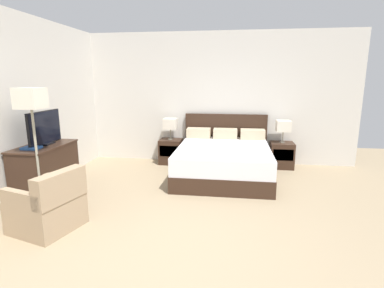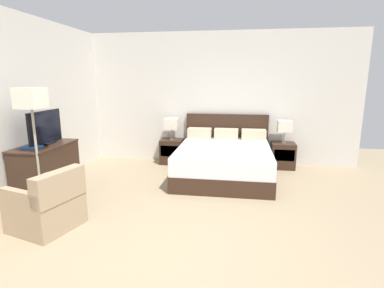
% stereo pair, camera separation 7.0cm
% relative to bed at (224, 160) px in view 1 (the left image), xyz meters
% --- Properties ---
extents(ground_plane, '(11.16, 11.16, 0.00)m').
position_rel_bed_xyz_m(ground_plane, '(-0.43, -2.72, -0.32)').
color(ground_plane, '#998466').
extents(wall_back, '(6.32, 0.06, 2.78)m').
position_rel_bed_xyz_m(wall_back, '(-0.43, 1.03, 1.07)').
color(wall_back, beige).
rests_on(wall_back, ground).
extents(wall_left, '(0.06, 5.52, 2.78)m').
position_rel_bed_xyz_m(wall_left, '(-3.02, -1.16, 1.07)').
color(wall_left, beige).
rests_on(wall_left, ground).
extents(bed, '(1.75, 2.03, 1.07)m').
position_rel_bed_xyz_m(bed, '(0.00, 0.00, 0.00)').
color(bed, '#332116').
rests_on(bed, ground).
extents(nightstand_left, '(0.47, 0.42, 0.53)m').
position_rel_bed_xyz_m(nightstand_left, '(-1.17, 0.73, -0.05)').
color(nightstand_left, '#332116').
rests_on(nightstand_left, ground).
extents(nightstand_right, '(0.47, 0.42, 0.53)m').
position_rel_bed_xyz_m(nightstand_right, '(1.17, 0.73, -0.05)').
color(nightstand_right, '#332116').
rests_on(nightstand_right, ground).
extents(table_lamp_left, '(0.28, 0.28, 0.46)m').
position_rel_bed_xyz_m(table_lamp_left, '(-1.17, 0.73, 0.55)').
color(table_lamp_left, gray).
rests_on(table_lamp_left, nightstand_left).
extents(table_lamp_right, '(0.28, 0.28, 0.46)m').
position_rel_bed_xyz_m(table_lamp_right, '(1.17, 0.73, 0.55)').
color(table_lamp_right, gray).
rests_on(table_lamp_right, nightstand_right).
extents(dresser, '(0.56, 1.04, 0.82)m').
position_rel_bed_xyz_m(dresser, '(-2.69, -1.40, 0.11)').
color(dresser, '#332116').
rests_on(dresser, ground).
extents(tv, '(0.18, 0.76, 0.51)m').
position_rel_bed_xyz_m(tv, '(-2.68, -1.33, 0.75)').
color(tv, black).
rests_on(tv, dresser).
extents(book_red_cover, '(0.24, 0.20, 0.03)m').
position_rel_bed_xyz_m(book_red_cover, '(-2.70, -1.66, 0.52)').
color(book_red_cover, '#234C8E').
rests_on(book_red_cover, dresser).
extents(armchair_by_window, '(0.85, 0.84, 0.76)m').
position_rel_bed_xyz_m(armchair_by_window, '(-2.03, -2.37, -0.03)').
color(armchair_by_window, '#9E8466').
rests_on(armchair_by_window, ground).
extents(floor_lamp, '(0.31, 0.31, 1.70)m').
position_rel_bed_xyz_m(floor_lamp, '(-2.44, -1.92, 1.10)').
color(floor_lamp, gray).
rests_on(floor_lamp, ground).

